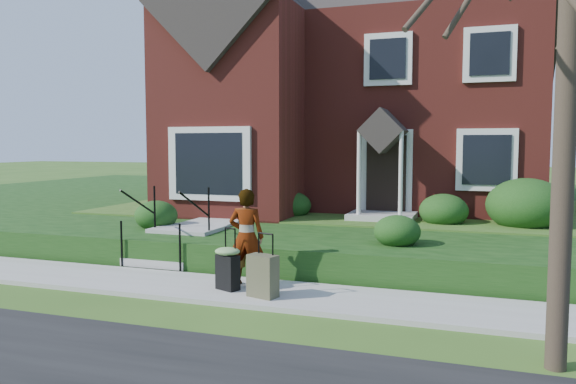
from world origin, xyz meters
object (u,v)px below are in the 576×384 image
at_px(suitcase_black, 228,266).
at_px(suitcase_olive, 263,276).
at_px(front_steps, 177,240).
at_px(woman, 246,237).

bearing_deg(suitcase_black, suitcase_olive, 5.10).
xyz_separation_m(front_steps, woman, (2.25, -1.54, 0.43)).
bearing_deg(suitcase_black, woman, 91.02).
relative_size(woman, suitcase_black, 1.60).
relative_size(front_steps, woman, 1.23).
height_order(front_steps, suitcase_black, front_steps).
xyz_separation_m(front_steps, suitcase_black, (2.09, -1.95, 0.00)).
height_order(front_steps, suitcase_olive, front_steps).
height_order(suitcase_black, suitcase_olive, suitcase_black).
relative_size(suitcase_black, suitcase_olive, 1.02).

